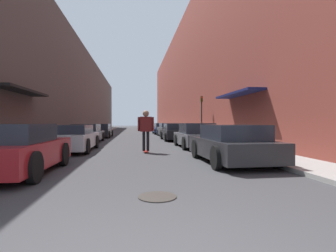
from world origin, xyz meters
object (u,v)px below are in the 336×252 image
object	(u,v)px
parked_car_right_0	(232,144)
skateboarder	(146,127)
parked_car_right_1	(196,136)
traffic_light	(202,112)
parked_car_left_0	(13,150)
parked_car_left_1	(72,138)
parked_car_left_2	(87,134)
parked_car_left_3	(100,131)
parked_car_right_2	(176,132)
parked_car_right_4	(162,129)
parked_car_right_3	(168,130)
manhole_cover	(157,197)

from	to	relation	value
parked_car_right_0	skateboarder	xyz separation A→B (m)	(-2.73, 3.31, 0.54)
parked_car_right_1	traffic_light	size ratio (longest dim) A/B	1.22
parked_car_left_0	parked_car_left_1	bearing A→B (deg)	87.84
parked_car_left_2	traffic_light	world-z (taller)	traffic_light
parked_car_right_0	traffic_light	distance (m)	12.28
parked_car_left_2	parked_car_left_0	bearing A→B (deg)	-89.97
parked_car_left_3	skateboarder	distance (m)	12.80
traffic_light	parked_car_right_1	bearing A→B (deg)	-107.19
parked_car_right_2	parked_car_right_4	xyz separation A→B (m)	(0.10, 10.46, -0.00)
parked_car_left_2	parked_car_left_3	size ratio (longest dim) A/B	1.00
parked_car_left_1	parked_car_left_3	bearing A→B (deg)	90.59
parked_car_right_4	skateboarder	distance (m)	18.38
parked_car_right_3	manhole_cover	xyz separation A→B (m)	(-2.78, -19.98, -0.62)
parked_car_right_1	parked_car_right_3	size ratio (longest dim) A/B	0.94
parked_car_left_3	skateboarder	size ratio (longest dim) A/B	2.43
manhole_cover	traffic_light	world-z (taller)	traffic_light
parked_car_left_2	parked_car_right_3	xyz separation A→B (m)	(6.32, 6.70, 0.03)
parked_car_right_4	parked_car_right_2	bearing A→B (deg)	-90.52
parked_car_right_4	traffic_light	distance (m)	9.85
parked_car_right_0	manhole_cover	xyz separation A→B (m)	(-2.82, -3.69, -0.61)
parked_car_left_1	parked_car_right_3	distance (m)	13.46
manhole_cover	parked_car_right_2	bearing A→B (deg)	79.68
parked_car_left_3	manhole_cover	size ratio (longest dim) A/B	6.53
parked_car_left_3	skateboarder	world-z (taller)	skateboarder
parked_car_right_1	parked_car_right_2	world-z (taller)	parked_car_right_1
parked_car_right_0	parked_car_right_2	bearing A→B (deg)	90.75
parked_car_right_2	skateboarder	xyz separation A→B (m)	(-2.58, -7.71, 0.56)
parked_car_left_1	parked_car_left_2	world-z (taller)	parked_car_left_2
parked_car_left_1	traffic_light	bearing A→B (deg)	43.03
parked_car_right_0	parked_car_left_1	bearing A→B (deg)	145.05
parked_car_right_2	parked_car_right_0	bearing A→B (deg)	-89.25
parked_car_right_0	parked_car_right_4	distance (m)	21.49
parked_car_left_1	parked_car_right_2	size ratio (longest dim) A/B	1.04
parked_car_left_3	parked_car_left_2	bearing A→B (deg)	-90.90
skateboarder	parked_car_left_3	bearing A→B (deg)	106.09
parked_car_right_0	traffic_light	world-z (taller)	traffic_light
parked_car_right_0	parked_car_right_2	xyz separation A→B (m)	(-0.14, 11.02, -0.01)
parked_car_left_0	parked_car_right_2	xyz separation A→B (m)	(6.22, 12.17, -0.04)
parked_car_right_2	skateboarder	bearing A→B (deg)	-108.54
parked_car_left_2	manhole_cover	size ratio (longest dim) A/B	6.56
parked_car_left_3	parked_car_right_2	bearing A→B (deg)	-36.74
parked_car_left_2	parked_car_left_1	bearing A→B (deg)	-87.72
parked_car_left_0	parked_car_right_3	world-z (taller)	parked_car_left_0
parked_car_right_2	parked_car_right_1	bearing A→B (deg)	-88.41
parked_car_right_0	manhole_cover	size ratio (longest dim) A/B	5.88
parked_car_left_3	parked_car_right_1	xyz separation A→B (m)	(6.29, -10.30, 0.03)
parked_car_right_1	parked_car_right_4	bearing A→B (deg)	90.23
parked_car_left_0	parked_car_right_1	bearing A→B (deg)	45.28
parked_car_right_2	parked_car_right_4	world-z (taller)	parked_car_right_2
parked_car_left_0	parked_car_right_4	bearing A→B (deg)	74.42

